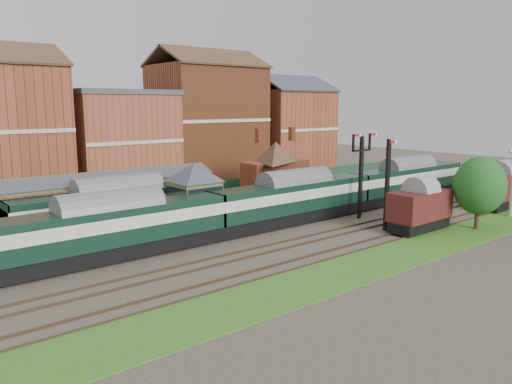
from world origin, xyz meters
TOP-DOWN VIEW (x-y plane):
  - ground at (0.00, 0.00)m, footprint 160.00×160.00m
  - grass_back at (0.00, 16.00)m, footprint 90.00×4.50m
  - grass_front at (0.00, -12.00)m, footprint 90.00×5.00m
  - fence at (0.00, 18.00)m, footprint 90.00×0.12m
  - platform at (-5.00, 9.75)m, footprint 55.00×3.40m
  - signal_box at (-3.00, 3.25)m, footprint 5.40×5.40m
  - brick_hut at (5.00, 3.25)m, footprint 3.20×2.64m
  - station_building at (12.00, 9.75)m, footprint 8.10×8.10m
  - canopy at (-11.00, 9.75)m, footprint 26.00×3.89m
  - semaphore_bracket at (12.04, -2.50)m, footprint 3.60×0.25m
  - semaphore_siding at (10.02, -7.00)m, footprint 1.23×0.25m
  - town_backdrop at (-0.18, 25.00)m, footprint 69.00×10.00m
  - dmu_train at (5.78, 0.00)m, footprint 53.38×2.81m
  - platform_railcar at (-8.50, 6.50)m, footprint 17.76×2.80m
  - goods_van_a at (12.10, -9.00)m, footprint 6.15×2.66m
  - goods_van_b at (27.18, -9.00)m, footprint 6.56×2.84m
  - tree_far at (16.64, -11.88)m, footprint 4.41×4.41m

SIDE VIEW (x-z plane):
  - ground at x=0.00m, z-range 0.00..0.00m
  - grass_back at x=0.00m, z-range 0.00..0.06m
  - grass_front at x=0.00m, z-range 0.00..0.06m
  - platform at x=-5.00m, z-range 0.00..1.00m
  - fence at x=0.00m, z-range 0.00..1.50m
  - brick_hut at x=5.00m, z-range -0.28..2.67m
  - goods_van_a at x=12.10m, z-range 0.25..3.98m
  - goods_van_b at x=27.18m, z-range 0.26..4.24m
  - platform_railcar at x=-8.50m, z-range 0.35..4.44m
  - dmu_train at x=5.78m, z-range 0.35..4.45m
  - signal_box at x=-3.00m, z-range 0.19..6.19m
  - tree_far at x=16.64m, z-range 0.67..7.11m
  - station_building at x=12.00m, z-range 1.01..6.91m
  - semaphore_siding at x=10.02m, z-range 0.16..8.16m
  - canopy at x=-11.00m, z-range 2.54..6.62m
  - semaphore_bracket at x=12.04m, z-range 0.54..8.72m
  - town_backdrop at x=-0.18m, z-range -1.00..15.00m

